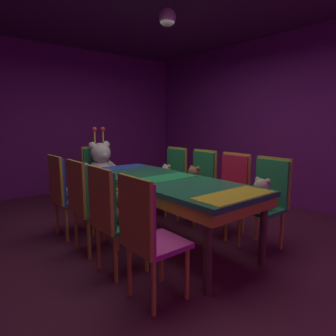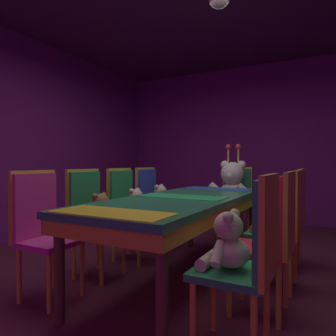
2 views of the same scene
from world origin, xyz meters
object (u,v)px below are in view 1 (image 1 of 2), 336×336
teddy_left_2 (97,196)px  king_teddy_bear (101,164)px  chair_left_2 (84,198)px  teddy_left_3 (75,187)px  teddy_left_1 (123,208)px  teddy_right_3 (166,175)px  chair_left_0 (144,228)px  chair_left_3 (63,188)px  pendant_light (167,17)px  teddy_right_0 (261,195)px  throne_chair (97,171)px  chair_left_1 (109,211)px  chair_right_1 (232,185)px  banquet_table (163,186)px  chair_right_3 (173,173)px  chair_right_2 (201,178)px  teddy_right_2 (193,180)px  chair_right_0 (268,193)px

teddy_left_2 → king_teddy_bear: bearing=61.8°
chair_left_2 → teddy_left_3: (0.13, 0.56, -0.00)m
teddy_left_1 → teddy_right_3: bearing=38.5°
teddy_left_2 → teddy_left_3: 0.56m
chair_left_0 → chair_left_2: 1.10m
chair_left_3 → pendant_light: (1.09, -0.59, 1.95)m
chair_left_2 → teddy_right_0: size_ratio=2.87×
teddy_left_1 → throne_chair: bearing=71.0°
chair_left_1 → king_teddy_bear: king_teddy_bear is taller
teddy_left_3 → chair_right_1: chair_right_1 is taller
banquet_table → chair_right_3: bearing=44.3°
chair_left_1 → chair_right_1: size_ratio=1.00×
chair_left_0 → king_teddy_bear: (0.83, 2.36, 0.13)m
chair_left_1 → banquet_table: bearing=18.5°
teddy_left_2 → throne_chair: (0.67, 1.43, 0.00)m
chair_left_0 → chair_right_2: bearing=32.5°
king_teddy_bear → pendant_light: pendant_light is taller
banquet_table → chair_left_0: 1.17m
teddy_right_2 → pendant_light: bearing=0.3°
chair_right_0 → king_teddy_bear: king_teddy_bear is taller
chair_left_0 → pendant_light: bearing=44.6°
chair_right_0 → throne_chair: size_ratio=1.00×
chair_left_3 → chair_right_2: (1.69, -0.59, 0.00)m
chair_right_0 → throne_chair: same height
chair_left_0 → teddy_left_2: size_ratio=2.97×
teddy_right_2 → teddy_right_3: (-0.02, 0.57, -0.02)m
teddy_right_2 → teddy_right_3: teddy_right_2 is taller
teddy_left_1 → chair_left_3: bearing=97.9°
chair_left_3 → teddy_left_3: size_ratio=2.92×
chair_left_2 → teddy_left_2: chair_left_2 is taller
teddy_left_1 → pendant_light: 2.23m
chair_left_1 → chair_right_0: same height
chair_right_2 → chair_right_3: same height
chair_right_3 → throne_chair: bearing=-46.8°
banquet_table → teddy_right_3: banquet_table is taller
chair_left_2 → chair_left_3: size_ratio=1.00×
chair_left_3 → teddy_left_3: (0.15, 0.00, -0.00)m
chair_left_3 → teddy_right_2: (1.55, -0.59, 0.00)m
chair_left_2 → chair_right_2: same height
teddy_left_3 → teddy_right_3: 1.38m
chair_left_1 → teddy_left_3: chair_left_1 is taller
teddy_left_3 → chair_right_3: 1.53m
teddy_left_2 → king_teddy_bear: king_teddy_bear is taller
teddy_right_3 → chair_right_0: bearing=94.4°
chair_right_1 → chair_left_0: bearing=17.8°
teddy_left_1 → chair_right_3: 1.87m
chair_left_2 → teddy_left_2: 0.15m
teddy_left_3 → teddy_right_2: size_ratio=0.99×
chair_right_1 → teddy_right_2: size_ratio=2.87×
chair_right_0 → chair_right_3: 1.63m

